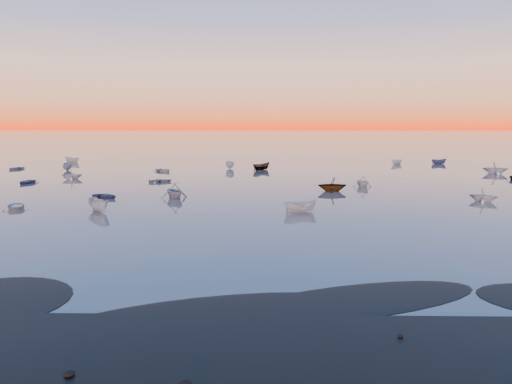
# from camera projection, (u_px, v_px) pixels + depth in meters

# --- Properties ---
(ground) EXTENTS (600.00, 600.00, 0.00)m
(ground) POSITION_uv_depth(u_px,v_px,m) (274.00, 157.00, 125.66)
(ground) COLOR #625952
(ground) RESTS_ON ground
(mud_lobes) EXTENTS (140.00, 6.00, 0.07)m
(mud_lobes) POSITION_uv_depth(u_px,v_px,m) (307.00, 301.00, 25.74)
(mud_lobes) COLOR black
(mud_lobes) RESTS_ON ground
(moored_fleet) EXTENTS (124.00, 58.00, 1.20)m
(moored_fleet) POSITION_uv_depth(u_px,v_px,m) (279.00, 179.00, 79.16)
(moored_fleet) COLOR silver
(moored_fleet) RESTS_ON ground
(boat_near_center) EXTENTS (2.54, 3.84, 1.23)m
(boat_near_center) POSITION_uv_depth(u_px,v_px,m) (300.00, 212.00, 50.45)
(boat_near_center) COLOR silver
(boat_near_center) RESTS_ON ground
(boat_near_right) EXTENTS (3.70, 2.33, 1.20)m
(boat_near_right) POSITION_uv_depth(u_px,v_px,m) (363.00, 187.00, 69.40)
(boat_near_right) COLOR silver
(boat_near_right) RESTS_ON ground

